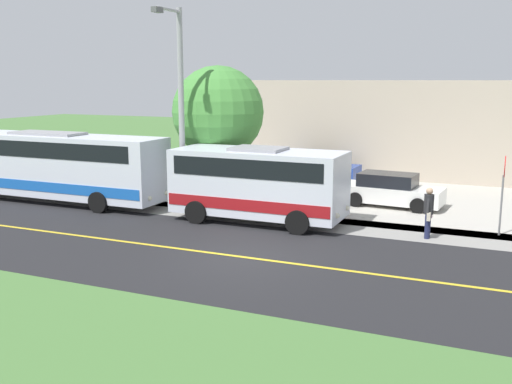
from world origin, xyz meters
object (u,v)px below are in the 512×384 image
Objects in this scene: shuttle_bus_front at (258,181)px; parked_car_near at (318,168)px; street_light_pole at (180,103)px; transit_bus_rear at (50,163)px; pedestrian_with_bags at (429,211)px; commercial_building at (378,124)px; parked_car_far at (391,190)px; stop_sign at (503,182)px; tree_curbside at (218,112)px.

parked_car_near is (-10.36, -0.80, -0.93)m from shuttle_bus_front.
transit_bus_rear is at bearing -86.35° from street_light_pole.
pedestrian_with_bags is 0.09× the size of commercial_building.
street_light_pole is 9.97m from parked_car_far.
tree_curbside is at bearing -96.20° from stop_sign.
stop_sign is 0.65× the size of parked_car_near.
street_light_pole is 1.36× the size of tree_curbside.
tree_curbside is 14.70m from commercial_building.
pedestrian_with_bags is 0.22× the size of street_light_pole.
stop_sign reaches higher than parked_car_far.
commercial_building is (-16.83, 1.12, 1.12)m from shuttle_bus_front.
street_light_pole is (-0.43, 6.70, 2.84)m from transit_bus_rear.
commercial_building is at bearing 145.90° from transit_bus_rear.
transit_bus_rear reaches higher than stop_sign.
tree_curbside is at bearing -17.49° from parked_car_near.
street_light_pole is 1.84× the size of parked_car_far.
shuttle_bus_front is 3.77× the size of pedestrian_with_bags.
commercial_building is at bearing 162.95° from tree_curbside.
pedestrian_with_bags is 5.41m from parked_car_far.
tree_curbside reaches higher than stop_sign.
street_light_pole is at bearing -94.90° from shuttle_bus_front.
commercial_building is (-16.52, 4.77, -1.84)m from street_light_pole.
shuttle_bus_front is 4.91m from tree_curbside.
parked_car_far is (-4.71, 7.87, -3.90)m from street_light_pole.
stop_sign is 0.35× the size of street_light_pole.
tree_curbside is (-1.30, -11.97, 2.11)m from stop_sign.
tree_curbside is (2.20, -7.40, 3.39)m from parked_car_far.
street_light_pole is 2.61m from tree_curbside.
transit_bus_rear is 7.29m from street_light_pole.
pedestrian_with_bags is at bearing 24.46° from parked_car_far.
tree_curbside is at bearing 112.31° from transit_bus_rear.
stop_sign is at bearing 99.87° from shuttle_bus_front.
transit_bus_rear is at bearing -89.25° from pedestrian_with_bags.
stop_sign is at bearing 26.65° from commercial_building.
shuttle_bus_front is 16.91m from commercial_building.
tree_curbside reaches higher than transit_bus_rear.
pedestrian_with_bags reaches higher than parked_car_near.
tree_curbside reaches higher than pedestrian_with_bags.
shuttle_bus_front is 1.51× the size of parked_car_far.
parked_car_far is at bearing 43.28° from parked_car_near.
transit_bus_rear is 16.83m from pedestrian_with_bags.
parked_car_near is 7.05m from commercial_building.
parked_car_far is at bearing -155.54° from pedestrian_with_bags.
street_light_pole reaches higher than stop_sign.
stop_sign reaches higher than pedestrian_with_bags.
tree_curbside reaches higher than commercial_building.
street_light_pole reaches higher than parked_car_far.
stop_sign is (-1.42, 2.34, 0.98)m from pedestrian_with_bags.
transit_bus_rear is 0.57× the size of commercial_building.
parked_car_far is at bearing -127.38° from stop_sign.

